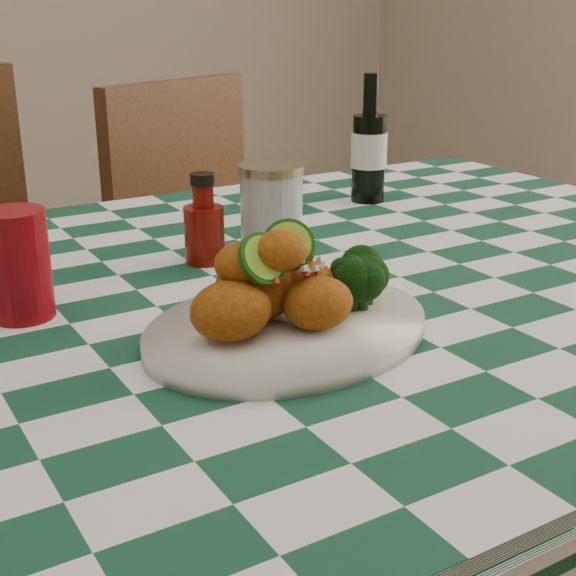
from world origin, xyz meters
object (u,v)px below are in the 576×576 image
red_tumbler (18,265)px  mason_jar (271,209)px  fried_chicken_pile (276,278)px  wooden_chair_right (241,291)px  plate (288,329)px  beer_bottle (369,139)px  ketchup_bottle (204,219)px  dining_table (241,555)px

red_tumbler → mason_jar: (0.36, 0.06, 0.00)m
mason_jar → red_tumbler: bearing=-169.8°
fried_chicken_pile → wooden_chair_right: 1.07m
plate → red_tumbler: size_ratio=2.66×
beer_bottle → mason_jar: bearing=-149.4°
beer_bottle → ketchup_bottle: bearing=-157.2°
mason_jar → wooden_chair_right: 0.79m
beer_bottle → wooden_chair_right: beer_bottle is taller
ketchup_bottle → mason_jar: mason_jar is taller
red_tumbler → fried_chicken_pile: bearing=-43.9°
dining_table → fried_chicken_pile: bearing=-101.7°
fried_chicken_pile → wooden_chair_right: bearing=64.4°
beer_bottle → wooden_chair_right: (-0.01, 0.46, -0.42)m
plate → fried_chicken_pile: fried_chicken_pile is taller
plate → fried_chicken_pile: 0.06m
plate → red_tumbler: bearing=138.0°
mason_jar → beer_bottle: size_ratio=0.57×
dining_table → beer_bottle: 0.71m
red_tumbler → ketchup_bottle: red_tumbler is taller
fried_chicken_pile → mason_jar: (0.15, 0.27, -0.01)m
dining_table → plate: bearing=-96.4°
plate → wooden_chair_right: 1.04m
dining_table → red_tumbler: (-0.24, 0.05, 0.45)m
beer_bottle → dining_table: bearing=-145.2°
mason_jar → dining_table: bearing=-136.3°
dining_table → ketchup_bottle: size_ratio=13.64×
plate → beer_bottle: beer_bottle is taller
fried_chicken_pile → wooden_chair_right: size_ratio=0.17×
plate → dining_table: bearing=83.6°
dining_table → beer_bottle: bearing=34.8°
dining_table → mason_jar: 0.48m
dining_table → plate: 0.43m
fried_chicken_pile → mason_jar: bearing=60.8°
beer_bottle → wooden_chair_right: 0.62m
dining_table → ketchup_bottle: bearing=81.6°
ketchup_bottle → plate: bearing=-97.3°
ketchup_bottle → wooden_chair_right: bearing=58.7°
fried_chicken_pile → ketchup_bottle: (0.05, 0.28, -0.01)m
mason_jar → fried_chicken_pile: bearing=-119.2°
ketchup_bottle → dining_table: bearing=-98.4°
plate → fried_chicken_pile: size_ratio=2.08×
red_tumbler → wooden_chair_right: 1.02m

